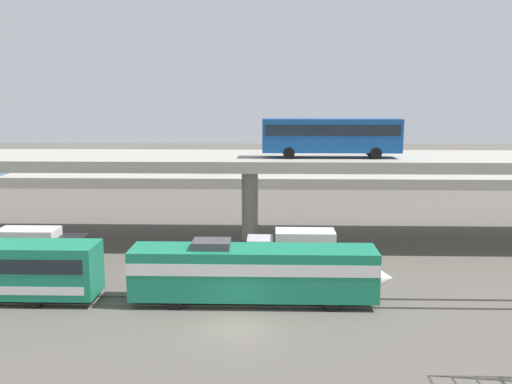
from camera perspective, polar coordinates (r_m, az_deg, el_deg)
name	(u,v)px	position (r m, az deg, el deg)	size (l,w,h in m)	color
ground_plane	(237,328)	(32.71, -2.03, -13.99)	(260.00, 260.00, 0.00)	#565149
rail_strip_near	(240,306)	(35.67, -1.70, -11.81)	(110.00, 0.12, 0.12)	#59544C
rail_strip_far	(241,297)	(37.09, -1.56, -10.94)	(110.00, 0.12, 0.12)	#59544C
train_locomotive	(266,271)	(35.61, 1.01, -8.20)	(16.88, 3.04, 4.18)	#197A56
highway_overpass	(250,162)	(50.25, -0.65, 3.11)	(96.00, 10.95, 8.00)	#9E998E
transit_bus_on_overpass	(331,134)	(48.39, 7.87, 6.00)	(12.00, 2.68, 3.40)	#14478C
service_truck_west	(294,248)	(42.90, 3.94, -5.85)	(6.80, 2.46, 3.04)	#B7B7BC
service_truck_east	(40,246)	(46.57, -21.62, -5.27)	(6.80, 2.46, 3.04)	black
pier_parking_lot	(258,178)	(85.79, 0.26, 1.48)	(77.68, 12.69, 1.55)	#9E998E
parked_car_0	(447,168)	(91.15, 19.26, 2.41)	(4.34, 1.95, 1.50)	#B7B7BC
parked_car_1	(216,168)	(86.06, -4.15, 2.52)	(4.05, 1.85, 1.50)	navy
parked_car_2	(366,167)	(88.14, 11.36, 2.53)	(4.04, 1.82, 1.50)	#515459
parked_car_3	(260,166)	(87.85, 0.39, 2.70)	(4.27, 1.97, 1.50)	black
harbor_water	(261,165)	(108.69, 0.54, 2.84)	(140.00, 36.00, 0.01)	#385B7A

